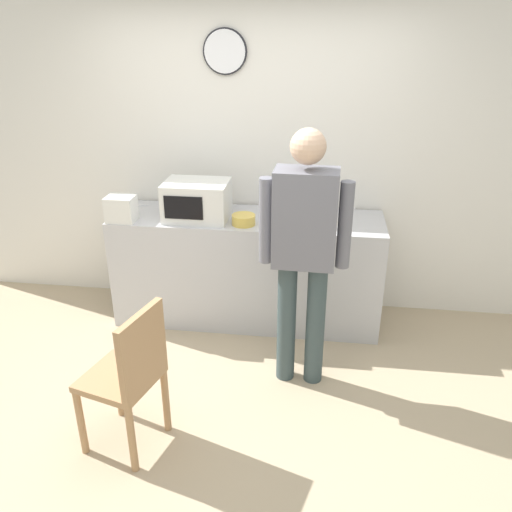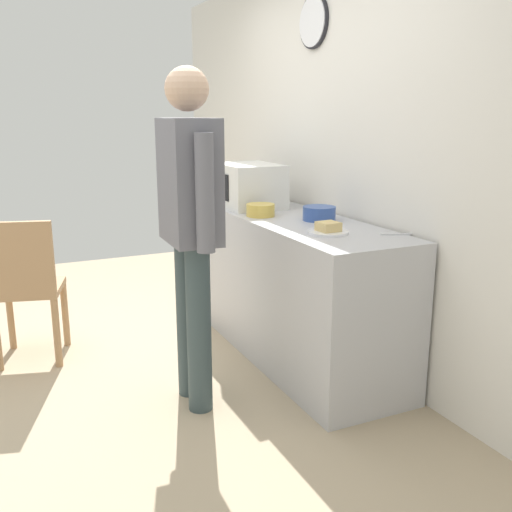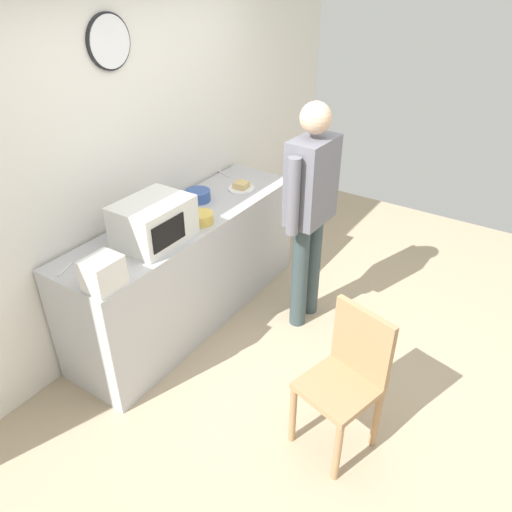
{
  "view_description": "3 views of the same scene",
  "coord_description": "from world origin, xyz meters",
  "px_view_note": "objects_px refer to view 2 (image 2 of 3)",
  "views": [
    {
      "loc": [
        0.58,
        -2.67,
        2.36
      ],
      "look_at": [
        0.11,
        0.88,
        0.73
      ],
      "focal_mm": 36.36,
      "sensor_mm": 36.0,
      "label": 1
    },
    {
      "loc": [
        3.3,
        -0.53,
        1.57
      ],
      "look_at": [
        0.24,
        0.91,
        0.73
      ],
      "focal_mm": 40.62,
      "sensor_mm": 36.0,
      "label": 2
    },
    {
      "loc": [
        -2.49,
        -1.07,
        2.63
      ],
      "look_at": [
        0.23,
        0.73,
        0.61
      ],
      "focal_mm": 34.7,
      "sensor_mm": 36.0,
      "label": 3
    }
  ],
  "objects_px": {
    "salad_bowl": "(261,210)",
    "fork_utensil": "(396,234)",
    "cereal_bowl": "(319,213)",
    "wooden_chair": "(26,284)",
    "sandwich_plate": "(328,230)",
    "spoon_utensil": "(245,194)",
    "toaster": "(202,185)",
    "microwave": "(249,185)",
    "person_standing": "(190,215)"
  },
  "relations": [
    {
      "from": "salad_bowl",
      "to": "wooden_chair",
      "type": "distance_m",
      "value": 1.55
    },
    {
      "from": "fork_utensil",
      "to": "toaster",
      "type": "bearing_deg",
      "value": -165.64
    },
    {
      "from": "spoon_utensil",
      "to": "microwave",
      "type": "bearing_deg",
      "value": -21.58
    },
    {
      "from": "toaster",
      "to": "fork_utensil",
      "type": "relative_size",
      "value": 1.29
    },
    {
      "from": "toaster",
      "to": "wooden_chair",
      "type": "height_order",
      "value": "toaster"
    },
    {
      "from": "cereal_bowl",
      "to": "spoon_utensil",
      "type": "bearing_deg",
      "value": 177.46
    },
    {
      "from": "wooden_chair",
      "to": "cereal_bowl",
      "type": "bearing_deg",
      "value": 66.58
    },
    {
      "from": "sandwich_plate",
      "to": "salad_bowl",
      "type": "height_order",
      "value": "salad_bowl"
    },
    {
      "from": "wooden_chair",
      "to": "spoon_utensil",
      "type": "bearing_deg",
      "value": 106.7
    },
    {
      "from": "salad_bowl",
      "to": "fork_utensil",
      "type": "relative_size",
      "value": 1.07
    },
    {
      "from": "microwave",
      "to": "cereal_bowl",
      "type": "bearing_deg",
      "value": 14.42
    },
    {
      "from": "salad_bowl",
      "to": "toaster",
      "type": "height_order",
      "value": "toaster"
    },
    {
      "from": "toaster",
      "to": "person_standing",
      "type": "relative_size",
      "value": 0.12
    },
    {
      "from": "wooden_chair",
      "to": "sandwich_plate",
      "type": "bearing_deg",
      "value": 54.06
    },
    {
      "from": "spoon_utensil",
      "to": "sandwich_plate",
      "type": "bearing_deg",
      "value": -7.76
    },
    {
      "from": "person_standing",
      "to": "wooden_chair",
      "type": "bearing_deg",
      "value": -140.2
    },
    {
      "from": "wooden_chair",
      "to": "fork_utensil",
      "type": "bearing_deg",
      "value": 55.0
    },
    {
      "from": "salad_bowl",
      "to": "person_standing",
      "type": "bearing_deg",
      "value": -52.28
    },
    {
      "from": "cereal_bowl",
      "to": "toaster",
      "type": "distance_m",
      "value": 1.29
    },
    {
      "from": "sandwich_plate",
      "to": "spoon_utensil",
      "type": "bearing_deg",
      "value": 172.24
    },
    {
      "from": "cereal_bowl",
      "to": "toaster",
      "type": "relative_size",
      "value": 0.92
    },
    {
      "from": "cereal_bowl",
      "to": "person_standing",
      "type": "height_order",
      "value": "person_standing"
    },
    {
      "from": "microwave",
      "to": "toaster",
      "type": "bearing_deg",
      "value": -166.66
    },
    {
      "from": "fork_utensil",
      "to": "wooden_chair",
      "type": "distance_m",
      "value": 2.28
    },
    {
      "from": "salad_bowl",
      "to": "microwave",
      "type": "bearing_deg",
      "value": 166.71
    },
    {
      "from": "microwave",
      "to": "sandwich_plate",
      "type": "height_order",
      "value": "microwave"
    },
    {
      "from": "spoon_utensil",
      "to": "person_standing",
      "type": "height_order",
      "value": "person_standing"
    },
    {
      "from": "toaster",
      "to": "wooden_chair",
      "type": "xyz_separation_m",
      "value": [
        0.52,
        -1.37,
        -0.5
      ]
    },
    {
      "from": "salad_bowl",
      "to": "spoon_utensil",
      "type": "bearing_deg",
      "value": 161.65
    },
    {
      "from": "microwave",
      "to": "cereal_bowl",
      "type": "height_order",
      "value": "microwave"
    },
    {
      "from": "fork_utensil",
      "to": "wooden_chair",
      "type": "relative_size",
      "value": 0.18
    },
    {
      "from": "spoon_utensil",
      "to": "toaster",
      "type": "bearing_deg",
      "value": -89.96
    },
    {
      "from": "toaster",
      "to": "wooden_chair",
      "type": "relative_size",
      "value": 0.23
    },
    {
      "from": "cereal_bowl",
      "to": "sandwich_plate",
      "type": "bearing_deg",
      "value": -24.04
    },
    {
      "from": "fork_utensil",
      "to": "sandwich_plate",
      "type": "bearing_deg",
      "value": -120.19
    },
    {
      "from": "toaster",
      "to": "microwave",
      "type": "bearing_deg",
      "value": 13.34
    },
    {
      "from": "spoon_utensil",
      "to": "person_standing",
      "type": "distance_m",
      "value": 1.75
    },
    {
      "from": "fork_utensil",
      "to": "wooden_chair",
      "type": "height_order",
      "value": "wooden_chair"
    },
    {
      "from": "salad_bowl",
      "to": "cereal_bowl",
      "type": "distance_m",
      "value": 0.39
    },
    {
      "from": "sandwich_plate",
      "to": "fork_utensil",
      "type": "bearing_deg",
      "value": 59.81
    },
    {
      "from": "salad_bowl",
      "to": "wooden_chair",
      "type": "xyz_separation_m",
      "value": [
        -0.44,
        -1.42,
        -0.44
      ]
    },
    {
      "from": "microwave",
      "to": "spoon_utensil",
      "type": "bearing_deg",
      "value": 158.42
    },
    {
      "from": "microwave",
      "to": "salad_bowl",
      "type": "bearing_deg",
      "value": -13.29
    },
    {
      "from": "sandwich_plate",
      "to": "toaster",
      "type": "distance_m",
      "value": 1.63
    },
    {
      "from": "salad_bowl",
      "to": "cereal_bowl",
      "type": "xyz_separation_m",
      "value": [
        0.29,
        0.26,
        0.0
      ]
    },
    {
      "from": "salad_bowl",
      "to": "fork_utensil",
      "type": "xyz_separation_m",
      "value": [
        0.84,
        0.42,
        -0.04
      ]
    },
    {
      "from": "salad_bowl",
      "to": "fork_utensil",
      "type": "bearing_deg",
      "value": 26.32
    },
    {
      "from": "fork_utensil",
      "to": "cereal_bowl",
      "type": "bearing_deg",
      "value": -164.67
    },
    {
      "from": "fork_utensil",
      "to": "spoon_utensil",
      "type": "xyz_separation_m",
      "value": [
        -1.81,
        -0.1,
        0.0
      ]
    },
    {
      "from": "sandwich_plate",
      "to": "person_standing",
      "type": "bearing_deg",
      "value": -102.52
    }
  ]
}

